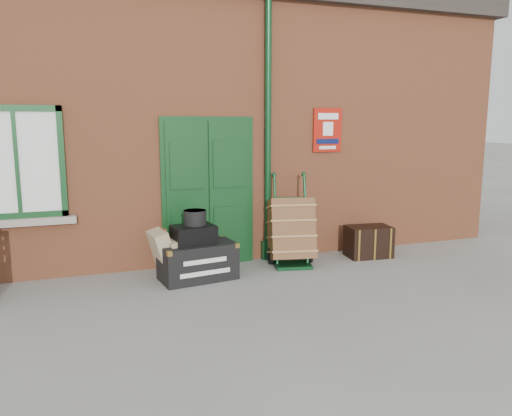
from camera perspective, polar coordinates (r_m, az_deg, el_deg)
name	(u,v)px	position (r m, az deg, el deg)	size (l,w,h in m)	color
ground	(260,292)	(6.58, 0.45, -9.54)	(80.00, 80.00, 0.00)	gray
station_building	(196,123)	(9.56, -6.88, 9.63)	(10.30, 4.30, 4.36)	#AE5D38
houdini_trunk	(198,261)	(7.06, -6.68, -6.07)	(1.03, 0.57, 0.52)	black
strongbox	(194,235)	(6.95, -7.14, -3.03)	(0.57, 0.41, 0.26)	black
hatbox	(195,218)	(6.94, -7.00, -1.09)	(0.31, 0.31, 0.21)	black
suitcase_back	(164,255)	(7.09, -10.53, -5.27)	(0.20, 0.49, 0.69)	tan
suitcase_front	(178,259)	(7.03, -8.93, -5.76)	(0.18, 0.44, 0.59)	tan
porter_trolley	(291,231)	(7.69, 4.03, -2.58)	(0.80, 0.84, 1.38)	#0D3719
dark_trunk	(368,241)	(8.37, 12.73, -3.75)	(0.70, 0.46, 0.51)	black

